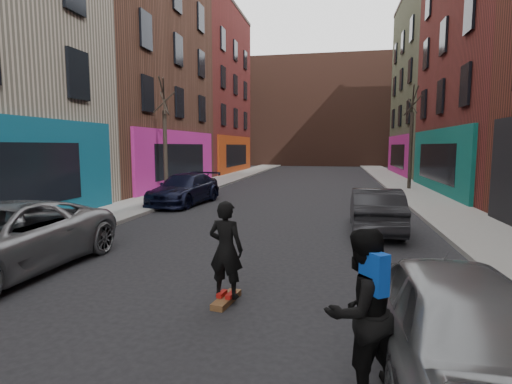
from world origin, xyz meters
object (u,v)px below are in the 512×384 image
at_px(skateboard, 226,300).
at_px(pedestrian, 361,311).
at_px(tree_right_far, 412,129).
at_px(parked_left_end, 185,189).
at_px(tree_left_far, 165,130).
at_px(parked_right_far, 447,311).
at_px(parked_right_end, 375,210).
at_px(skateboarder, 226,249).

xyz_separation_m(skateboard, pedestrian, (2.03, -2.05, 0.84)).
height_order(tree_right_far, parked_left_end, tree_right_far).
bearing_deg(pedestrian, skateboard, -81.89).
bearing_deg(tree_left_far, parked_left_end, -45.87).
distance_m(parked_right_far, parked_right_end, 7.63).
bearing_deg(tree_right_far, parked_right_far, -98.46).
relative_size(parked_left_end, skateboarder, 2.89).
height_order(tree_left_far, tree_right_far, tree_right_far).
bearing_deg(pedestrian, skateboarder, -81.89).
bearing_deg(skateboard, parked_left_end, 123.02).
xyz_separation_m(parked_left_end, parked_right_far, (7.89, -11.88, 0.01)).
height_order(parked_left_end, parked_right_far, parked_right_far).
relative_size(tree_right_far, parked_right_far, 1.69).
height_order(tree_left_far, skateboard, tree_left_far).
bearing_deg(skateboard, parked_right_far, -15.69).
relative_size(parked_right_far, pedestrian, 2.28).
bearing_deg(pedestrian, parked_left_end, -97.94).
bearing_deg(tree_left_far, tree_right_far, 25.82).
bearing_deg(skateboarder, skateboard, -171.70).
xyz_separation_m(skateboarder, pedestrian, (2.03, -2.05, -0.02)).
bearing_deg(tree_right_far, skateboarder, -108.14).
height_order(parked_right_end, skateboard, parked_right_end).
xyz_separation_m(parked_right_far, pedestrian, (-1.02, -0.69, 0.20)).
height_order(parked_right_far, pedestrian, pedestrian).
height_order(parked_right_far, skateboard, parked_right_far).
relative_size(parked_right_end, pedestrian, 2.30).
distance_m(tree_left_far, parked_right_end, 11.43).
bearing_deg(tree_left_far, parked_right_end, -32.12).
height_order(tree_right_far, parked_right_far, tree_right_far).
bearing_deg(tree_right_far, tree_left_far, -154.18).
relative_size(tree_right_far, parked_left_end, 1.45).
bearing_deg(parked_left_end, tree_left_far, 139.53).
xyz_separation_m(tree_left_far, skateboarder, (6.45, -12.17, -2.47)).
height_order(tree_right_far, skateboard, tree_right_far).
height_order(skateboard, pedestrian, pedestrian).
xyz_separation_m(tree_left_far, pedestrian, (8.47, -14.22, -2.49)).
bearing_deg(parked_right_far, pedestrian, 33.01).
bearing_deg(pedestrian, parked_right_end, -132.96).
bearing_deg(tree_right_far, parked_right_end, -104.15).
bearing_deg(skateboarder, pedestrian, 143.01).
distance_m(tree_left_far, parked_left_end, 3.55).
distance_m(tree_left_far, skateboarder, 14.00).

